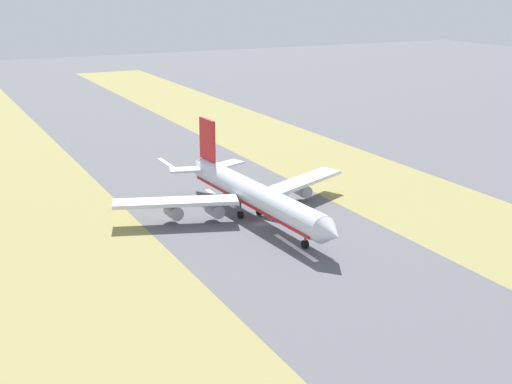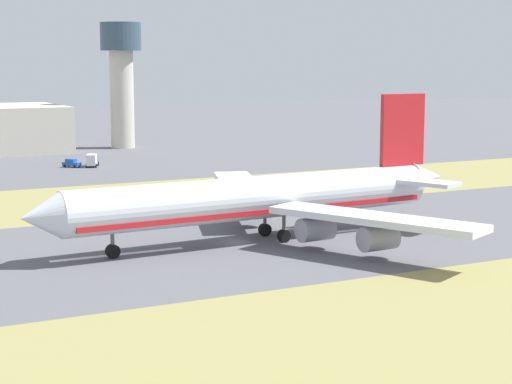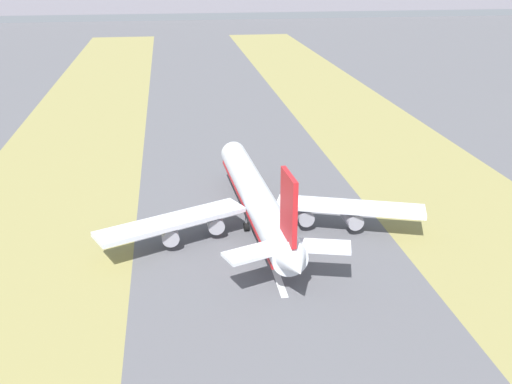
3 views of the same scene
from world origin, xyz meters
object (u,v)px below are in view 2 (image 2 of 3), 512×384
airplane_main_jet (268,198)px  service_truck (92,160)px  control_tower (121,71)px  apron_car (71,163)px

airplane_main_jet → service_truck: (96.89, -2.73, -4.36)m
airplane_main_jet → control_tower: (139.16, -24.45, 16.66)m
airplane_main_jet → control_tower: control_tower is taller
airplane_main_jet → apron_car: size_ratio=14.89×
control_tower → airplane_main_jet: bearing=170.0°
airplane_main_jet → service_truck: bearing=-1.6°
airplane_main_jet → apron_car: 98.21m
control_tower → service_truck: 51.97m
control_tower → apron_car: size_ratio=8.15×
airplane_main_jet → service_truck: 97.02m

